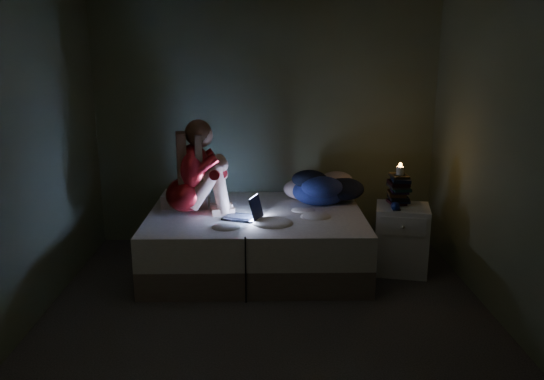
{
  "coord_description": "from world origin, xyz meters",
  "views": [
    {
      "loc": [
        -0.03,
        -3.83,
        2.04
      ],
      "look_at": [
        0.05,
        1.0,
        0.8
      ],
      "focal_mm": 35.65,
      "sensor_mm": 36.0,
      "label": 1
    }
  ],
  "objects_px": {
    "woman": "(184,168)",
    "phone": "(399,209)",
    "bed": "(256,240)",
    "candle": "(400,170)",
    "nightstand": "(401,239)",
    "laptop": "(242,207)"
  },
  "relations": [
    {
      "from": "woman",
      "to": "phone",
      "type": "bearing_deg",
      "value": -15.12
    },
    {
      "from": "bed",
      "to": "phone",
      "type": "relative_size",
      "value": 14.46
    },
    {
      "from": "candle",
      "to": "phone",
      "type": "xyz_separation_m",
      "value": [
        -0.04,
        -0.19,
        -0.32
      ]
    },
    {
      "from": "woman",
      "to": "candle",
      "type": "relative_size",
      "value": 11.19
    },
    {
      "from": "bed",
      "to": "phone",
      "type": "distance_m",
      "value": 1.38
    },
    {
      "from": "nightstand",
      "to": "bed",
      "type": "bearing_deg",
      "value": -172.79
    },
    {
      "from": "woman",
      "to": "laptop",
      "type": "height_order",
      "value": "woman"
    },
    {
      "from": "woman",
      "to": "nightstand",
      "type": "height_order",
      "value": "woman"
    },
    {
      "from": "laptop",
      "to": "candle",
      "type": "relative_size",
      "value": 4.14
    },
    {
      "from": "laptop",
      "to": "nightstand",
      "type": "bearing_deg",
      "value": 22.72
    },
    {
      "from": "woman",
      "to": "nightstand",
      "type": "bearing_deg",
      "value": -12.15
    },
    {
      "from": "woman",
      "to": "candle",
      "type": "height_order",
      "value": "woman"
    },
    {
      "from": "laptop",
      "to": "phone",
      "type": "distance_m",
      "value": 1.43
    },
    {
      "from": "woman",
      "to": "candle",
      "type": "distance_m",
      "value": 2.0
    },
    {
      "from": "bed",
      "to": "candle",
      "type": "xyz_separation_m",
      "value": [
        1.35,
        -0.04,
        0.69
      ]
    },
    {
      "from": "candle",
      "to": "phone",
      "type": "height_order",
      "value": "candle"
    },
    {
      "from": "laptop",
      "to": "nightstand",
      "type": "height_order",
      "value": "laptop"
    },
    {
      "from": "woman",
      "to": "phone",
      "type": "distance_m",
      "value": 2.0
    },
    {
      "from": "candle",
      "to": "phone",
      "type": "relative_size",
      "value": 0.57
    },
    {
      "from": "laptop",
      "to": "phone",
      "type": "height_order",
      "value": "laptop"
    },
    {
      "from": "candle",
      "to": "laptop",
      "type": "bearing_deg",
      "value": -173.35
    },
    {
      "from": "bed",
      "to": "candle",
      "type": "distance_m",
      "value": 1.52
    }
  ]
}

